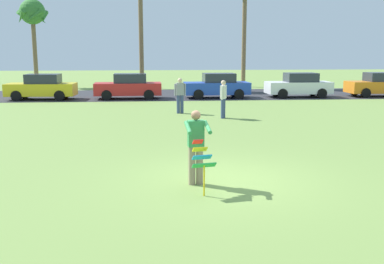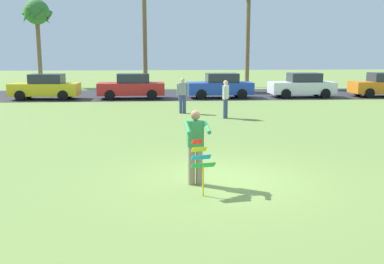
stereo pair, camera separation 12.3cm
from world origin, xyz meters
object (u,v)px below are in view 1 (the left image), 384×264
(parked_car_orange, at_px, (379,85))
(person_walker_near, at_px, (180,94))
(person_walker_far, at_px, (223,98))
(parked_car_white, at_px, (299,85))
(kite_held, at_px, (202,159))
(parked_car_blue, at_px, (217,86))
(person_kite_flyer, at_px, (196,144))
(parked_car_red, at_px, (128,87))
(palm_tree_left_near, at_px, (33,15))
(parked_car_yellow, at_px, (42,87))

(parked_car_orange, xyz_separation_m, person_walker_near, (-13.82, -6.96, 0.16))
(person_walker_far, bearing_deg, parked_car_white, 53.61)
(kite_held, relative_size, parked_car_blue, 0.27)
(person_kite_flyer, bearing_deg, person_walker_near, 88.26)
(parked_car_white, distance_m, person_walker_far, 10.82)
(parked_car_red, relative_size, palm_tree_left_near, 0.58)
(parked_car_red, height_order, parked_car_orange, same)
(kite_held, relative_size, person_walker_near, 0.66)
(kite_held, distance_m, parked_car_yellow, 21.05)
(parked_car_yellow, height_order, parked_car_orange, same)
(person_kite_flyer, xyz_separation_m, parked_car_red, (-2.52, 18.81, -0.18))
(parked_car_yellow, distance_m, person_walker_near, 10.81)
(parked_car_yellow, height_order, palm_tree_left_near, palm_tree_left_near)
(parked_car_blue, distance_m, person_walker_near, 7.51)
(palm_tree_left_near, bearing_deg, person_walker_far, -56.06)
(parked_car_orange, bearing_deg, person_walker_far, -143.94)
(parked_car_red, xyz_separation_m, person_walker_far, (4.74, -8.71, 0.16))
(parked_car_orange, relative_size, palm_tree_left_near, 0.58)
(parked_car_red, height_order, person_walker_near, person_walker_near)
(parked_car_red, xyz_separation_m, parked_car_orange, (16.70, -0.00, 0.00))
(parked_car_red, distance_m, palm_tree_left_near, 14.71)
(parked_car_white, distance_m, person_walker_near, 10.81)
(parked_car_yellow, bearing_deg, parked_car_red, 0.02)
(person_walker_far, bearing_deg, kite_held, -101.33)
(parked_car_blue, xyz_separation_m, person_walker_near, (-2.83, -6.96, 0.16))
(person_walker_near, xyz_separation_m, person_walker_far, (1.86, -1.75, 0.00))
(person_kite_flyer, xyz_separation_m, person_walker_near, (0.36, 11.85, -0.02))
(parked_car_orange, distance_m, person_walker_far, 14.79)
(parked_car_yellow, bearing_deg, parked_car_orange, 0.00)
(palm_tree_left_near, bearing_deg, parked_car_orange, -23.39)
(palm_tree_left_near, bearing_deg, parked_car_yellow, -74.40)
(person_kite_flyer, relative_size, person_walker_far, 1.00)
(parked_car_orange, xyz_separation_m, palm_tree_left_near, (-25.13, 10.87, 5.19))
(parked_car_blue, relative_size, palm_tree_left_near, 0.58)
(parked_car_blue, relative_size, parked_car_white, 1.01)
(parked_car_red, relative_size, person_walker_far, 2.46)
(parked_car_red, bearing_deg, parked_car_orange, -0.00)
(parked_car_yellow, distance_m, parked_car_red, 5.40)
(parked_car_white, xyz_separation_m, palm_tree_left_near, (-19.59, 10.87, 5.19))
(parked_car_red, height_order, palm_tree_left_near, palm_tree_left_near)
(parked_car_blue, height_order, palm_tree_left_near, palm_tree_left_near)
(parked_car_yellow, bearing_deg, person_kite_flyer, -67.18)
(parked_car_blue, bearing_deg, person_walker_near, -112.16)
(person_kite_flyer, bearing_deg, kite_held, -84.53)
(parked_car_white, bearing_deg, parked_car_orange, -0.00)
(parked_car_yellow, bearing_deg, parked_car_white, 0.01)
(person_kite_flyer, height_order, parked_car_blue, person_kite_flyer)
(parked_car_orange, bearing_deg, parked_car_blue, 179.99)
(parked_car_white, bearing_deg, kite_held, -113.76)
(person_kite_flyer, xyz_separation_m, parked_car_white, (8.64, 18.81, -0.18))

